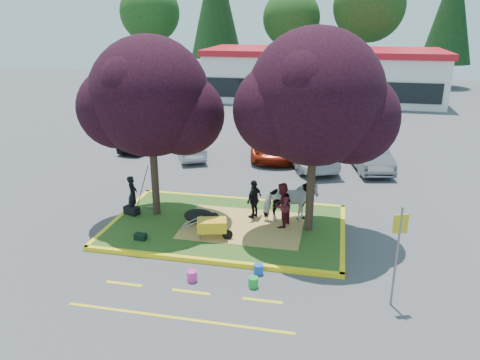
% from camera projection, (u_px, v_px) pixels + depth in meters
% --- Properties ---
extents(ground, '(90.00, 90.00, 0.00)m').
position_uv_depth(ground, '(227.00, 228.00, 16.80)').
color(ground, '#424244').
rests_on(ground, ground).
extents(median_island, '(8.00, 5.00, 0.15)m').
position_uv_depth(median_island, '(227.00, 226.00, 16.77)').
color(median_island, '#284816').
rests_on(median_island, ground).
extents(curb_near, '(8.30, 0.16, 0.15)m').
position_uv_depth(curb_near, '(207.00, 261.00, 14.40)').
color(curb_near, yellow).
rests_on(curb_near, ground).
extents(curb_far, '(8.30, 0.16, 0.15)m').
position_uv_depth(curb_far, '(241.00, 200.00, 19.15)').
color(curb_far, yellow).
rests_on(curb_far, ground).
extents(curb_left, '(0.16, 5.30, 0.15)m').
position_uv_depth(curb_left, '(121.00, 216.00, 17.57)').
color(curb_left, yellow).
rests_on(curb_left, ground).
extents(curb_right, '(0.16, 5.30, 0.15)m').
position_uv_depth(curb_right, '(343.00, 237.00, 15.98)').
color(curb_right, yellow).
rests_on(curb_right, ground).
extents(straw_bedding, '(4.20, 3.00, 0.01)m').
position_uv_depth(straw_bedding, '(243.00, 226.00, 16.63)').
color(straw_bedding, tan).
rests_on(straw_bedding, median_island).
extents(tree_purple_left, '(5.06, 4.20, 6.51)m').
position_uv_depth(tree_purple_left, '(150.00, 102.00, 16.23)').
color(tree_purple_left, black).
rests_on(tree_purple_left, median_island).
extents(tree_purple_right, '(5.30, 4.40, 6.82)m').
position_uv_depth(tree_purple_right, '(316.00, 104.00, 14.87)').
color(tree_purple_right, black).
rests_on(tree_purple_right, median_island).
extents(fire_lane_stripe_a, '(1.10, 0.12, 0.01)m').
position_uv_depth(fire_lane_stripe_a, '(124.00, 284.00, 13.32)').
color(fire_lane_stripe_a, yellow).
rests_on(fire_lane_stripe_a, ground).
extents(fire_lane_stripe_b, '(1.10, 0.12, 0.01)m').
position_uv_depth(fire_lane_stripe_b, '(191.00, 292.00, 12.93)').
color(fire_lane_stripe_b, yellow).
rests_on(fire_lane_stripe_b, ground).
extents(fire_lane_stripe_c, '(1.10, 0.12, 0.01)m').
position_uv_depth(fire_lane_stripe_c, '(263.00, 301.00, 12.54)').
color(fire_lane_stripe_c, yellow).
rests_on(fire_lane_stripe_c, ground).
extents(fire_lane_long, '(6.00, 0.10, 0.01)m').
position_uv_depth(fire_lane_long, '(177.00, 318.00, 11.82)').
color(fire_lane_long, yellow).
rests_on(fire_lane_long, ground).
extents(retail_building, '(20.40, 8.40, 4.40)m').
position_uv_depth(retail_building, '(322.00, 74.00, 41.45)').
color(retail_building, silver).
rests_on(retail_building, ground).
extents(treeline, '(46.58, 7.80, 14.63)m').
position_uv_depth(treeline, '(322.00, 9.00, 48.63)').
color(treeline, black).
rests_on(treeline, ground).
extents(cow, '(2.04, 1.34, 1.59)m').
position_uv_depth(cow, '(290.00, 201.00, 16.68)').
color(cow, white).
rests_on(cow, median_island).
extents(calf, '(1.28, 0.90, 0.50)m').
position_uv_depth(calf, '(199.00, 216.00, 16.79)').
color(calf, black).
rests_on(calf, median_island).
extents(handler, '(0.46, 0.59, 1.44)m').
position_uv_depth(handler, '(133.00, 194.00, 17.53)').
color(handler, black).
rests_on(handler, median_island).
extents(visitor_a, '(0.82, 0.93, 1.62)m').
position_uv_depth(visitor_a, '(282.00, 205.00, 16.30)').
color(visitor_a, '#4F161E').
rests_on(visitor_a, median_island).
extents(visitor_b, '(0.66, 0.93, 1.46)m').
position_uv_depth(visitor_b, '(254.00, 199.00, 17.06)').
color(visitor_b, black).
rests_on(visitor_b, median_island).
extents(wheelbarrow, '(1.75, 0.82, 0.66)m').
position_uv_depth(wheelbarrow, '(212.00, 226.00, 15.57)').
color(wheelbarrow, black).
rests_on(wheelbarrow, median_island).
extents(gear_bag_dark, '(0.65, 0.49, 0.30)m').
position_uv_depth(gear_bag_dark, '(132.00, 210.00, 17.55)').
color(gear_bag_dark, black).
rests_on(gear_bag_dark, median_island).
extents(gear_bag_green, '(0.40, 0.26, 0.21)m').
position_uv_depth(gear_bag_green, '(140.00, 237.00, 15.58)').
color(gear_bag_green, black).
rests_on(gear_bag_green, median_island).
extents(sign_post, '(0.38, 0.16, 2.79)m').
position_uv_depth(sign_post, '(398.00, 245.00, 11.79)').
color(sign_post, slate).
rests_on(sign_post, ground).
extents(bucket_green, '(0.33, 0.33, 0.30)m').
position_uv_depth(bucket_green, '(253.00, 282.00, 13.12)').
color(bucket_green, green).
rests_on(bucket_green, ground).
extents(bucket_pink, '(0.29, 0.29, 0.31)m').
position_uv_depth(bucket_pink, '(192.00, 276.00, 13.42)').
color(bucket_pink, '#DF31A3').
rests_on(bucket_pink, ground).
extents(bucket_blue, '(0.33, 0.33, 0.30)m').
position_uv_depth(bucket_blue, '(258.00, 269.00, 13.78)').
color(bucket_blue, '#164FB4').
rests_on(bucket_blue, ground).
extents(car_black, '(1.88, 3.85, 1.27)m').
position_uv_depth(car_black, '(142.00, 138.00, 26.39)').
color(car_black, black).
rests_on(car_black, ground).
extents(car_silver, '(2.70, 3.91, 1.22)m').
position_uv_depth(car_silver, '(190.00, 146.00, 24.94)').
color(car_silver, '#999DA1').
rests_on(car_silver, ground).
extents(car_red, '(2.69, 5.19, 1.40)m').
position_uv_depth(car_red, '(276.00, 143.00, 25.08)').
color(car_red, maroon).
rests_on(car_red, ground).
extents(car_white, '(3.69, 5.35, 1.44)m').
position_uv_depth(car_white, '(309.00, 152.00, 23.53)').
color(car_white, silver).
rests_on(car_white, ground).
extents(car_grey, '(2.38, 4.56, 1.43)m').
position_uv_depth(car_grey, '(369.00, 154.00, 23.11)').
color(car_grey, '#5C6064').
rests_on(car_grey, ground).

